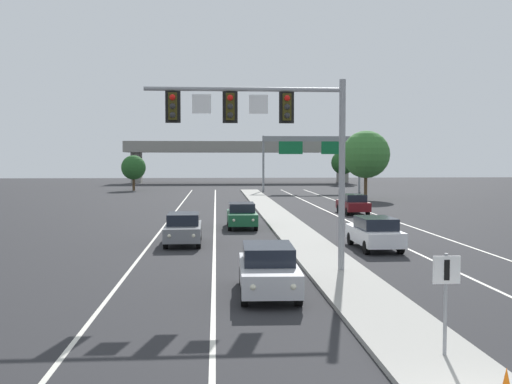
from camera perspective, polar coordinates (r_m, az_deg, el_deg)
The scene contains 17 objects.
median_island at distance 27.81m, azimuth 5.73°, elevation -5.69°, with size 2.40×110.00×0.15m, color #9E9B93.
lane_stripe_oncoming_center at distance 34.37m, azimuth -4.02°, elevation -4.11°, with size 0.14×100.00×0.01m, color silver.
lane_stripe_receding_center at distance 35.61m, azimuth 11.33°, elevation -3.91°, with size 0.14×100.00×0.01m, color silver.
edge_stripe_left at distance 34.53m, azimuth -9.51°, elevation -4.11°, with size 0.14×100.00×0.01m, color silver.
edge_stripe_right at distance 36.61m, azimuth 16.33°, elevation -3.78°, with size 0.14×100.00×0.01m, color silver.
overhead_signal_mast at distance 22.15m, azimuth 1.62°, elevation 6.15°, with size 7.51×0.44×7.20m.
median_sign_post at distance 13.39m, azimuth 17.87°, elevation -8.90°, with size 0.60×0.10×2.20m.
car_oncoming_silver at distance 19.18m, azimuth 1.19°, elevation -7.44°, with size 1.91×4.51×1.58m.
car_oncoming_grey at distance 30.55m, azimuth -7.03°, elevation -3.49°, with size 1.87×4.49×1.58m.
car_oncoming_green at distance 37.51m, azimuth -1.39°, elevation -2.23°, with size 1.82×4.47×1.58m.
car_receding_white at distance 29.13m, azimuth 11.39°, elevation -3.86°, with size 1.88×4.49×1.58m.
car_receding_darkred at distance 47.76m, azimuth 9.35°, elevation -1.11°, with size 1.89×4.50×1.58m.
highway_sign_gantry at distance 79.44m, azimuth 5.41°, elevation 4.46°, with size 13.28×0.42×7.50m.
overpass_bridge at distance 109.79m, azimuth -1.48°, elevation 3.91°, with size 42.40×6.40×7.65m.
tree_far_left_b at distance 83.99m, azimuth -11.75°, elevation 2.33°, with size 3.41×3.41×4.94m.
tree_far_right_c at distance 65.26m, azimuth 10.57°, elevation 3.58°, with size 5.17×5.17×7.48m.
tree_far_right_b at distance 101.34m, azimuth 8.41°, elevation 2.83°, with size 4.04×4.04×5.84m.
Camera 1 is at (-4.61, -9.09, 4.35)m, focal length 41.42 mm.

